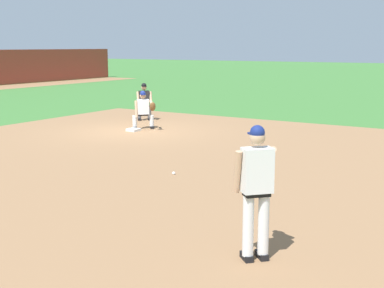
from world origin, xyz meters
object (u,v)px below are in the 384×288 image
(baseball, at_px, (174,173))
(umpire, at_px, (144,100))
(first_base_bag, at_px, (133,130))
(pitcher, at_px, (257,184))
(first_baseman, at_px, (144,108))

(baseball, relative_size, umpire, 0.05)
(first_base_bag, bearing_deg, baseball, -133.92)
(baseball, xyz_separation_m, umpire, (6.87, 5.99, 0.76))
(baseball, bearing_deg, first_base_bag, 46.08)
(first_base_bag, bearing_deg, pitcher, -133.64)
(first_base_bag, distance_m, pitcher, 11.56)
(baseball, distance_m, pitcher, 5.12)
(first_base_bag, bearing_deg, umpire, 28.91)
(first_base_bag, height_order, pitcher, pitcher)
(first_baseman, xyz_separation_m, umpire, (1.81, 1.34, 0.06))
(first_baseman, relative_size, umpire, 0.92)
(first_baseman, bearing_deg, first_base_bag, 176.16)
(baseball, height_order, umpire, umpire)
(first_baseman, bearing_deg, umpire, 36.62)
(first_base_bag, relative_size, first_baseman, 0.28)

